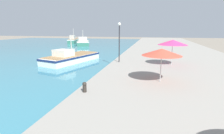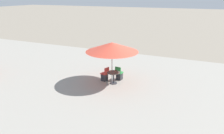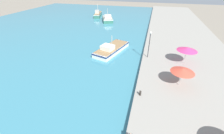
# 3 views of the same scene
# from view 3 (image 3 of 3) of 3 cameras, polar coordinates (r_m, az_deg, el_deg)

# --- Properties ---
(water_basin) EXTENTS (56.00, 90.00, 0.04)m
(water_basin) POSITION_cam_3_polar(r_m,az_deg,el_deg) (49.01, -22.39, 13.57)
(water_basin) COLOR teal
(water_basin) RESTS_ON ground_plane
(quay_promenade) EXTENTS (16.00, 90.00, 0.69)m
(quay_promenade) POSITION_cam_3_polar(r_m,az_deg,el_deg) (39.99, 24.90, 9.98)
(quay_promenade) COLOR gray
(quay_promenade) RESTS_ON ground_plane
(fishing_boat_near) EXTENTS (5.56, 9.38, 3.25)m
(fishing_boat_near) POSITION_cam_3_polar(r_m,az_deg,el_deg) (29.67, -0.22, 6.98)
(fishing_boat_near) COLOR white
(fishing_boat_near) RESTS_ON water_basin
(fishing_boat_mid) EXTENTS (5.47, 7.62, 4.11)m
(fishing_boat_mid) POSITION_cam_3_polar(r_m,az_deg,el_deg) (53.13, -1.70, 17.89)
(fishing_boat_mid) COLOR #33705B
(fishing_boat_mid) RESTS_ON water_basin
(fishing_boat_far) EXTENTS (3.61, 7.93, 4.51)m
(fishing_boat_far) POSITION_cam_3_polar(r_m,az_deg,el_deg) (60.41, -5.41, 19.42)
(fishing_boat_far) COLOR #33705B
(fishing_boat_far) RESTS_ON water_basin
(cafe_umbrella_white) EXTENTS (2.88, 2.88, 2.47)m
(cafe_umbrella_white) POSITION_cam_3_polar(r_m,az_deg,el_deg) (20.31, 25.37, -1.14)
(cafe_umbrella_white) COLOR #B7B7B7
(cafe_umbrella_white) RESTS_ON quay_promenade
(cafe_umbrella_striped) EXTENTS (3.08, 3.08, 2.73)m
(cafe_umbrella_striped) POSITION_cam_3_polar(r_m,az_deg,el_deg) (26.22, 26.77, 6.14)
(cafe_umbrella_striped) COLOR #B7B7B7
(cafe_umbrella_striped) RESTS_ON quay_promenade
(mooring_bollard) EXTENTS (0.26, 0.26, 0.65)m
(mooring_bollard) POSITION_cam_3_polar(r_m,az_deg,el_deg) (18.14, 10.72, -9.65)
(mooring_bollard) COLOR #2D2823
(mooring_bollard) RESTS_ON quay_promenade
(lamppost) EXTENTS (0.36, 0.36, 4.56)m
(lamppost) POSITION_cam_3_polar(r_m,az_deg,el_deg) (25.94, 14.17, 9.83)
(lamppost) COLOR #232328
(lamppost) RESTS_ON quay_promenade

